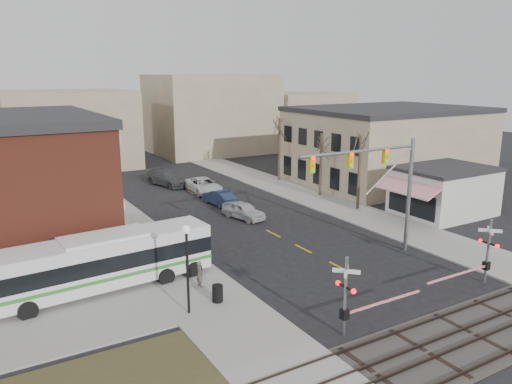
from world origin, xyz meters
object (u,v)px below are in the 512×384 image
Objects in this scene: rr_crossing_west at (352,295)px; rr_crossing_east at (483,253)px; transit_bus at (107,260)px; car_c at (204,186)px; car_a at (243,210)px; pedestrian_far at (150,256)px; car_b at (219,197)px; car_d at (168,178)px; pedestrian_near at (200,274)px; trash_bin at (218,293)px; street_lamp at (187,252)px; traffic_signal_mast at (382,176)px.

rr_crossing_west is 10.50m from rr_crossing_east.
transit_bus reaches higher than car_c.
pedestrian_far is at bearing -160.98° from car_a.
car_b is 2.77× the size of pedestrian_far.
rr_crossing_west is (8.83, -11.03, 0.18)m from transit_bus.
car_a is 10.45m from car_c.
car_d reaches higher than car_a.
car_b is at bearing 102.02° from rr_crossing_east.
pedestrian_near is at bearing -28.93° from transit_bus.
car_c is 23.92m from pedestrian_near.
street_lamp is at bearing -167.71° from trash_bin.
trash_bin is at bearing -97.72° from pedestrian_far.
street_lamp is 22.41m from car_b.
car_b is at bearing 99.89° from traffic_signal_mast.
transit_bus is 6.24m from street_lamp.
traffic_signal_mast is at bearing -80.21° from car_c.
car_a is at bearing 105.84° from rr_crossing_east.
transit_bus is 2.61× the size of street_lamp.
car_a is at bearing 51.57° from street_lamp.
rr_crossing_east reaches higher than car_a.
rr_crossing_east is at bearing -120.78° from pedestrian_near.
rr_crossing_west reaches higher than pedestrian_far.
street_lamp is at bearing -124.08° from car_d.
car_d reaches higher than pedestrian_near.
transit_bus is at bearing 151.24° from rr_crossing_east.
car_d is (10.11, 29.54, -2.65)m from street_lamp.
car_a is 0.77× the size of car_c.
traffic_signal_mast is at bearing -89.27° from car_a.
rr_crossing_east is at bearing -17.79° from street_lamp.
traffic_signal_mast is at bearing -96.50° from car_d.
pedestrian_near is (-4.17, 8.45, -1.07)m from rr_crossing_west.
transit_bus is 16.37m from car_a.
rr_crossing_east is (19.32, -10.61, 0.18)m from transit_bus.
rr_crossing_west is at bearing -55.87° from trash_bin.
trash_bin is at bearing 178.16° from pedestrian_near.
street_lamp reaches higher than car_b.
transit_bus is 18.17m from traffic_signal_mast.
pedestrian_far is (-1.59, 6.49, 0.32)m from trash_bin.
trash_bin is (-4.16, 6.13, -1.37)m from rr_crossing_west.
trash_bin is 0.16× the size of car_d.
pedestrian_near is at bearing 116.25° from rr_crossing_west.
pedestrian_near is (-8.25, -26.82, 0.06)m from car_d.
pedestrian_far is at bearing 87.66° from street_lamp.
rr_crossing_west is 1.17× the size of street_lamp.
rr_crossing_west reaches higher than car_d.
car_b is 10.47m from car_d.
car_a is (9.19, 13.53, 0.14)m from trash_bin.
traffic_signal_mast reaches higher than car_c.
street_lamp is 0.82× the size of car_d.
car_b is at bearing -98.60° from car_d.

